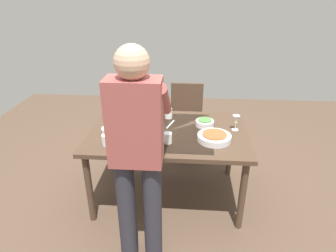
{
  "coord_description": "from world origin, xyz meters",
  "views": [
    {
      "loc": [
        -0.19,
        2.48,
        1.98
      ],
      "look_at": [
        0.0,
        0.0,
        0.8
      ],
      "focal_mm": 31.09,
      "sensor_mm": 36.0,
      "label": 1
    }
  ],
  "objects_px": {
    "person_server": "(137,150)",
    "dinner_plate_near": "(136,145)",
    "dining_table": "(168,137)",
    "chair_near": "(186,115)",
    "water_cup_near_right": "(106,140)",
    "side_bowl_bread": "(110,130)",
    "wine_glass_left": "(236,120)",
    "serving_bowl_pasta": "(214,137)",
    "side_bowl_salad": "(205,123)",
    "wine_bottle": "(123,112)",
    "water_cup_far_left": "(168,113)",
    "water_cup_near_left": "(168,138)"
  },
  "relations": [
    {
      "from": "dinner_plate_near",
      "to": "serving_bowl_pasta",
      "type": "bearing_deg",
      "value": -168.6
    },
    {
      "from": "serving_bowl_pasta",
      "to": "person_server",
      "type": "bearing_deg",
      "value": 45.52
    },
    {
      "from": "dining_table",
      "to": "wine_glass_left",
      "type": "xyz_separation_m",
      "value": [
        -0.64,
        -0.07,
        0.18
      ]
    },
    {
      "from": "dining_table",
      "to": "side_bowl_salad",
      "type": "height_order",
      "value": "side_bowl_salad"
    },
    {
      "from": "person_server",
      "to": "side_bowl_bread",
      "type": "xyz_separation_m",
      "value": [
        0.38,
        -0.67,
        -0.19
      ]
    },
    {
      "from": "person_server",
      "to": "dinner_plate_near",
      "type": "distance_m",
      "value": 0.51
    },
    {
      "from": "chair_near",
      "to": "dining_table",
      "type": "bearing_deg",
      "value": 79.35
    },
    {
      "from": "wine_bottle",
      "to": "water_cup_far_left",
      "type": "relative_size",
      "value": 2.76
    },
    {
      "from": "person_server",
      "to": "water_cup_far_left",
      "type": "bearing_deg",
      "value": -97.57
    },
    {
      "from": "water_cup_far_left",
      "to": "chair_near",
      "type": "bearing_deg",
      "value": -107.56
    },
    {
      "from": "person_server",
      "to": "water_cup_far_left",
      "type": "height_order",
      "value": "person_server"
    },
    {
      "from": "chair_near",
      "to": "side_bowl_salad",
      "type": "distance_m",
      "value": 0.8
    },
    {
      "from": "dining_table",
      "to": "chair_near",
      "type": "height_order",
      "value": "chair_near"
    },
    {
      "from": "wine_bottle",
      "to": "dinner_plate_near",
      "type": "bearing_deg",
      "value": 114.29
    },
    {
      "from": "chair_near",
      "to": "side_bowl_salad",
      "type": "xyz_separation_m",
      "value": [
        -0.19,
        0.74,
        0.25
      ]
    },
    {
      "from": "dining_table",
      "to": "side_bowl_bread",
      "type": "distance_m",
      "value": 0.55
    },
    {
      "from": "water_cup_near_right",
      "to": "side_bowl_bread",
      "type": "xyz_separation_m",
      "value": [
        0.02,
        -0.23,
        -0.01
      ]
    },
    {
      "from": "water_cup_near_left",
      "to": "wine_glass_left",
      "type": "bearing_deg",
      "value": -154.14
    },
    {
      "from": "person_server",
      "to": "water_cup_near_left",
      "type": "bearing_deg",
      "value": -108.46
    },
    {
      "from": "water_cup_far_left",
      "to": "side_bowl_bread",
      "type": "xyz_separation_m",
      "value": [
        0.52,
        0.39,
        -0.02
      ]
    },
    {
      "from": "water_cup_near_left",
      "to": "water_cup_near_right",
      "type": "xyz_separation_m",
      "value": [
        0.53,
        0.08,
        -0.0
      ]
    },
    {
      "from": "wine_glass_left",
      "to": "serving_bowl_pasta",
      "type": "bearing_deg",
      "value": 46.93
    },
    {
      "from": "side_bowl_bread",
      "to": "dinner_plate_near",
      "type": "distance_m",
      "value": 0.35
    },
    {
      "from": "wine_glass_left",
      "to": "side_bowl_salad",
      "type": "height_order",
      "value": "wine_glass_left"
    },
    {
      "from": "person_server",
      "to": "water_cup_near_right",
      "type": "height_order",
      "value": "person_server"
    },
    {
      "from": "wine_glass_left",
      "to": "serving_bowl_pasta",
      "type": "distance_m",
      "value": 0.32
    },
    {
      "from": "side_bowl_salad",
      "to": "wine_glass_left",
      "type": "bearing_deg",
      "value": 165.7
    },
    {
      "from": "dining_table",
      "to": "dinner_plate_near",
      "type": "distance_m",
      "value": 0.4
    },
    {
      "from": "water_cup_near_right",
      "to": "water_cup_far_left",
      "type": "height_order",
      "value": "water_cup_far_left"
    },
    {
      "from": "water_cup_near_left",
      "to": "serving_bowl_pasta",
      "type": "bearing_deg",
      "value": -169.87
    },
    {
      "from": "person_server",
      "to": "wine_glass_left",
      "type": "height_order",
      "value": "person_server"
    },
    {
      "from": "person_server",
      "to": "water_cup_far_left",
      "type": "distance_m",
      "value": 1.08
    },
    {
      "from": "chair_near",
      "to": "water_cup_far_left",
      "type": "relative_size",
      "value": 8.48
    },
    {
      "from": "serving_bowl_pasta",
      "to": "chair_near",
      "type": "bearing_deg",
      "value": -76.0
    },
    {
      "from": "wine_bottle",
      "to": "chair_near",
      "type": "bearing_deg",
      "value": -131.8
    },
    {
      "from": "water_cup_near_left",
      "to": "dinner_plate_near",
      "type": "bearing_deg",
      "value": 13.31
    },
    {
      "from": "wine_bottle",
      "to": "side_bowl_salad",
      "type": "height_order",
      "value": "wine_bottle"
    },
    {
      "from": "side_bowl_bread",
      "to": "person_server",
      "type": "bearing_deg",
      "value": 119.43
    },
    {
      "from": "wine_glass_left",
      "to": "water_cup_near_right",
      "type": "distance_m",
      "value": 1.21
    },
    {
      "from": "water_cup_far_left",
      "to": "side_bowl_salad",
      "type": "distance_m",
      "value": 0.4
    },
    {
      "from": "side_bowl_salad",
      "to": "side_bowl_bread",
      "type": "relative_size",
      "value": 1.12
    },
    {
      "from": "chair_near",
      "to": "water_cup_near_left",
      "type": "height_order",
      "value": "chair_near"
    },
    {
      "from": "chair_near",
      "to": "side_bowl_salad",
      "type": "height_order",
      "value": "chair_near"
    },
    {
      "from": "dining_table",
      "to": "water_cup_near_left",
      "type": "bearing_deg",
      "value": 93.75
    },
    {
      "from": "dining_table",
      "to": "water_cup_far_left",
      "type": "distance_m",
      "value": 0.33
    },
    {
      "from": "side_bowl_salad",
      "to": "side_bowl_bread",
      "type": "height_order",
      "value": "same"
    },
    {
      "from": "wine_glass_left",
      "to": "water_cup_near_right",
      "type": "relative_size",
      "value": 1.58
    },
    {
      "from": "water_cup_far_left",
      "to": "water_cup_near_left",
      "type": "bearing_deg",
      "value": 93.51
    },
    {
      "from": "person_server",
      "to": "side_bowl_salad",
      "type": "xyz_separation_m",
      "value": [
        -0.51,
        -0.9,
        -0.19
      ]
    },
    {
      "from": "water_cup_near_left",
      "to": "side_bowl_salad",
      "type": "height_order",
      "value": "water_cup_near_left"
    }
  ]
}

